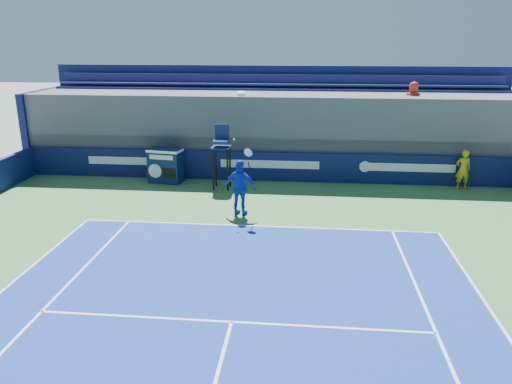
# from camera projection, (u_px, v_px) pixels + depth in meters

# --- Properties ---
(ball_person) EXTENTS (0.58, 0.40, 1.55)m
(ball_person) POSITION_uv_depth(u_px,v_px,m) (463.00, 170.00, 19.09)
(ball_person) COLOR gold
(ball_person) RESTS_ON apron
(back_hoarding) EXTENTS (20.40, 0.21, 1.20)m
(back_hoarding) POSITION_uv_depth(u_px,v_px,m) (270.00, 167.00, 20.28)
(back_hoarding) COLOR #0B1443
(back_hoarding) RESTS_ON ground
(match_clock) EXTENTS (1.42, 0.93, 1.40)m
(match_clock) POSITION_uv_depth(u_px,v_px,m) (166.00, 165.00, 20.00)
(match_clock) COLOR #0D1A45
(match_clock) RESTS_ON ground
(umpire_chair) EXTENTS (0.71, 0.71, 2.48)m
(umpire_chair) POSITION_uv_depth(u_px,v_px,m) (221.00, 150.00, 18.99)
(umpire_chair) COLOR black
(umpire_chair) RESTS_ON ground
(tennis_player) EXTENTS (1.17, 0.72, 2.57)m
(tennis_player) POSITION_uv_depth(u_px,v_px,m) (240.00, 188.00, 16.23)
(tennis_player) COLOR #1636B5
(tennis_player) RESTS_ON apron
(stadium_seating) EXTENTS (21.00, 4.05, 4.40)m
(stadium_seating) POSITION_uv_depth(u_px,v_px,m) (274.00, 128.00, 21.87)
(stadium_seating) COLOR #4F4F54
(stadium_seating) RESTS_ON ground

